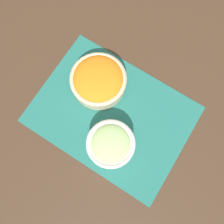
% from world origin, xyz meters
% --- Properties ---
extents(ground_plane, '(3.00, 3.00, 0.00)m').
position_xyz_m(ground_plane, '(0.00, 0.00, 0.00)').
color(ground_plane, '#422D1E').
extents(placemat, '(0.50, 0.37, 0.00)m').
position_xyz_m(placemat, '(0.00, 0.00, 0.00)').
color(placemat, '#236B60').
rests_on(placemat, ground_plane).
extents(cucumber_bowl, '(0.14, 0.14, 0.08)m').
position_xyz_m(cucumber_bowl, '(-0.05, 0.09, 0.05)').
color(cucumber_bowl, silver).
rests_on(cucumber_bowl, placemat).
extents(carrot_bowl, '(0.18, 0.18, 0.08)m').
position_xyz_m(carrot_bowl, '(0.09, -0.06, 0.05)').
color(carrot_bowl, beige).
rests_on(carrot_bowl, placemat).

